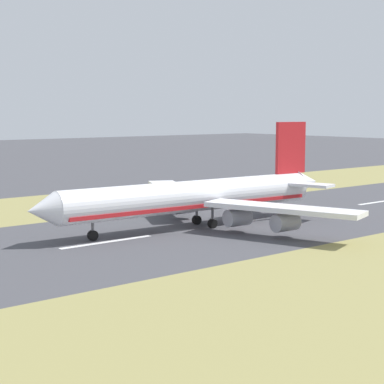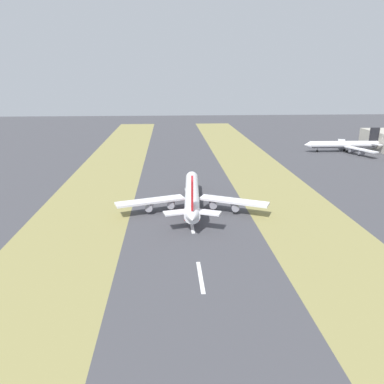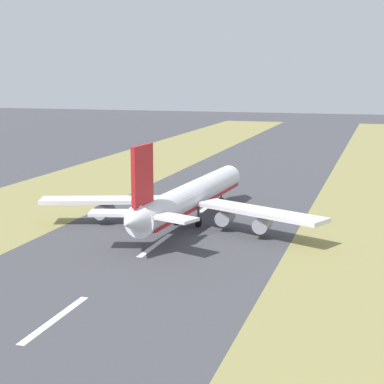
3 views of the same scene
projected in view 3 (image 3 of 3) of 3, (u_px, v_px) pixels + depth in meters
ground_plane at (191, 219)px, 147.34m from camera, size 800.00×800.00×0.00m
grass_median_west at (19, 207)px, 160.14m from camera, size 40.00×600.00×0.01m
centreline_dash_near at (55, 319)px, 87.36m from camera, size 1.20×18.00×0.01m
centreline_dash_mid at (156, 245)px, 125.00m from camera, size 1.20×18.00×0.01m
centreline_dash_far at (210, 205)px, 162.64m from camera, size 1.20×18.00×0.01m
airplane_main_jet at (189, 198)px, 140.58m from camera, size 64.02×67.21×20.20m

